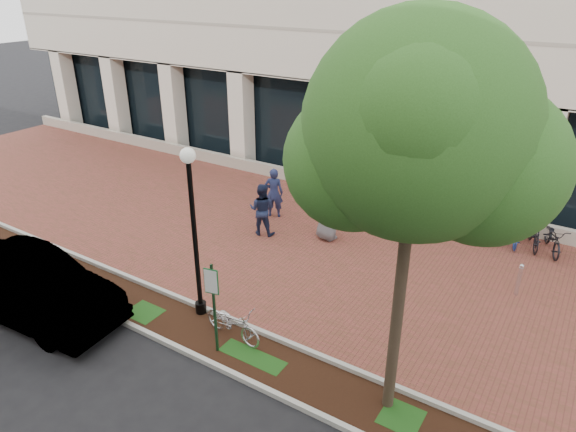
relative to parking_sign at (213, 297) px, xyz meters
The scene contains 15 objects.
ground 5.84m from the parking_sign, 101.02° to the left, with size 120.00×120.00×0.00m, color black.
brick_plaza 5.83m from the parking_sign, 101.02° to the left, with size 40.00×9.00×0.01m, color brown.
planting_strip 1.84m from the parking_sign, 164.78° to the left, with size 40.00×1.50×0.01m, color black.
curb_plaza_side 2.06m from the parking_sign, 135.96° to the left, with size 40.00×0.12×0.12m, color #B8B7AD.
curb_street_side 1.83m from the parking_sign, 157.08° to the right, with size 40.00×0.12×0.12m, color #B8B7AD.
parking_sign is the anchor object (origin of this frame).
lamppost 1.89m from the parking_sign, 143.95° to the left, with size 0.36×0.36×4.38m.
street_tree 5.67m from the parking_sign, ahead, with size 4.35×3.62×7.50m.
locked_bicycle 1.19m from the parking_sign, 88.12° to the left, with size 0.58×1.67×0.88m, color silver.
pedestrian_left 7.39m from the parking_sign, 113.57° to the left, with size 0.65×0.43×1.79m, color navy.
pedestrian_mid 5.99m from the parking_sign, 114.93° to the left, with size 0.86×0.67×1.76m, color #1C2648.
pedestrian_right 6.29m from the parking_sign, 94.87° to the left, with size 0.95×0.62×1.93m, color slate.
bollard 8.15m from the parking_sign, 48.79° to the left, with size 0.12×0.12×0.95m.
bike_rack_cluster 10.15m from the parking_sign, 65.90° to the left, with size 4.20×1.81×1.00m.
sedan_near_curb 5.00m from the parking_sign, 164.02° to the right, with size 1.76×5.03×1.66m, color #A5A6AA.
Camera 1 is at (7.44, -12.54, 7.79)m, focal length 32.00 mm.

